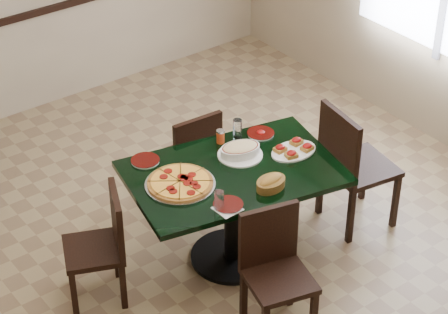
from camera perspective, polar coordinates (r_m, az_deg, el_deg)
floor at (r=6.14m, az=-0.64°, el=-7.19°), size 5.50×5.50×0.00m
main_table at (r=5.86m, az=0.59°, el=-2.35°), size 1.54×1.16×0.75m
chair_far at (r=6.41m, az=-2.15°, el=0.03°), size 0.42×0.42×0.84m
chair_near at (r=5.45m, az=3.31°, el=-7.03°), size 0.48×0.48×0.84m
chair_right at (r=6.27m, az=8.27°, el=-0.28°), size 0.52×0.52×0.97m
chair_left at (r=5.70m, az=-7.85°, el=-5.47°), size 0.50×0.50×0.81m
pepperoni_pizza at (r=5.62m, az=-2.88°, el=-1.70°), size 0.46×0.46×0.04m
lasagna_casserole at (r=5.88m, az=1.06°, el=0.46°), size 0.31×0.31×0.09m
bread_basket at (r=5.58m, az=3.08°, el=-1.68°), size 0.23×0.18×0.09m
bruschetta_platter at (r=5.95m, az=4.57°, el=0.51°), size 0.34×0.24×0.05m
side_plate_near at (r=5.44m, az=0.28°, el=-3.14°), size 0.19×0.19×0.02m
side_plate_far_r at (r=6.13m, az=2.41°, el=1.57°), size 0.19×0.19×0.03m
side_plate_far_l at (r=5.86m, az=-5.17°, el=-0.23°), size 0.19×0.19×0.02m
napkin_setting at (r=5.42m, az=0.24°, el=-3.39°), size 0.16×0.16×0.01m
water_glass_a at (r=6.07m, az=0.88°, el=1.89°), size 0.06×0.06×0.14m
water_glass_b at (r=5.37m, az=-0.32°, el=-2.87°), size 0.06×0.06×0.13m
pepper_shaker at (r=6.01m, az=-0.23°, el=1.36°), size 0.06×0.06×0.10m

